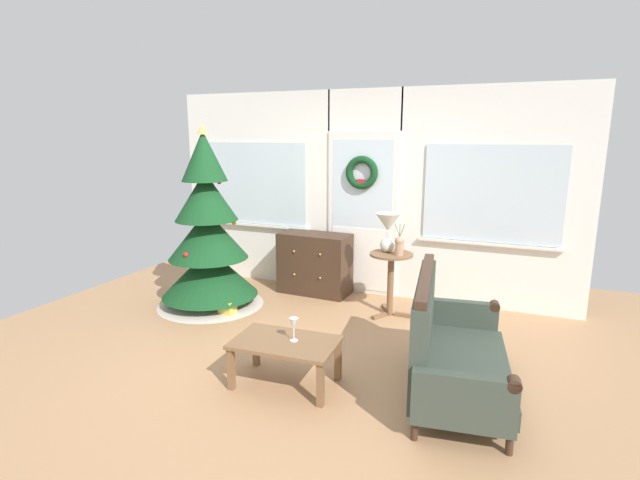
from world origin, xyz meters
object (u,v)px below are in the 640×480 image
(christmas_tree, at_px, (208,243))
(gift_box, at_px, (227,308))
(coffee_table, at_px, (285,347))
(flower_vase, at_px, (399,245))
(side_table, at_px, (391,272))
(wine_glass, at_px, (294,324))
(table_lamp, at_px, (388,227))
(settee_sofa, at_px, (447,347))
(dresser_cabinet, at_px, (315,263))

(christmas_tree, distance_m, gift_box, 0.81)
(christmas_tree, distance_m, coffee_table, 2.21)
(christmas_tree, height_order, coffee_table, christmas_tree)
(flower_vase, xyz_separation_m, coffee_table, (-0.49, -1.80, -0.51))
(side_table, bearing_deg, christmas_tree, -166.46)
(wine_glass, relative_size, gift_box, 1.18)
(table_lamp, xyz_separation_m, flower_vase, (0.16, -0.10, -0.17))
(side_table, xyz_separation_m, wine_glass, (-0.32, -1.83, 0.01))
(settee_sofa, relative_size, gift_box, 9.71)
(christmas_tree, xyz_separation_m, wine_glass, (1.76, -1.33, -0.24))
(dresser_cabinet, distance_m, side_table, 1.17)
(table_lamp, bearing_deg, coffee_table, -99.75)
(christmas_tree, height_order, table_lamp, christmas_tree)
(side_table, bearing_deg, flower_vase, -30.96)
(settee_sofa, distance_m, coffee_table, 1.29)
(christmas_tree, bearing_deg, table_lamp, 15.00)
(table_lamp, distance_m, gift_box, 2.03)
(side_table, relative_size, table_lamp, 1.64)
(table_lamp, bearing_deg, flower_vase, -32.01)
(side_table, height_order, table_lamp, table_lamp)
(side_table, height_order, wine_glass, side_table)
(coffee_table, bearing_deg, side_table, 78.26)
(wine_glass, distance_m, gift_box, 1.82)
(coffee_table, bearing_deg, christmas_tree, 141.30)
(side_table, relative_size, gift_box, 4.36)
(settee_sofa, xyz_separation_m, gift_box, (-2.54, 0.74, -0.29))
(christmas_tree, bearing_deg, side_table, 13.54)
(side_table, distance_m, wine_glass, 1.86)
(side_table, xyz_separation_m, table_lamp, (-0.06, 0.04, 0.50))
(wine_glass, bearing_deg, settee_sofa, 17.63)
(christmas_tree, bearing_deg, gift_box, -29.98)
(dresser_cabinet, height_order, flower_vase, flower_vase)
(side_table, relative_size, wine_glass, 3.69)
(dresser_cabinet, xyz_separation_m, settee_sofa, (1.94, -1.85, -0.01))
(christmas_tree, xyz_separation_m, flower_vase, (2.18, 0.44, 0.07))
(flower_vase, height_order, coffee_table, flower_vase)
(settee_sofa, distance_m, gift_box, 2.66)
(side_table, bearing_deg, gift_box, -157.02)
(table_lamp, relative_size, coffee_table, 0.51)
(table_lamp, height_order, gift_box, table_lamp)
(dresser_cabinet, xyz_separation_m, gift_box, (-0.60, -1.11, -0.31))
(side_table, height_order, coffee_table, side_table)
(table_lamp, height_order, flower_vase, table_lamp)
(dresser_cabinet, xyz_separation_m, table_lamp, (1.04, -0.35, 0.61))
(flower_vase, relative_size, gift_box, 2.12)
(settee_sofa, height_order, coffee_table, settee_sofa)
(christmas_tree, relative_size, side_table, 2.96)
(settee_sofa, bearing_deg, christmas_tree, 161.78)
(coffee_table, distance_m, wine_glass, 0.21)
(settee_sofa, height_order, table_lamp, table_lamp)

